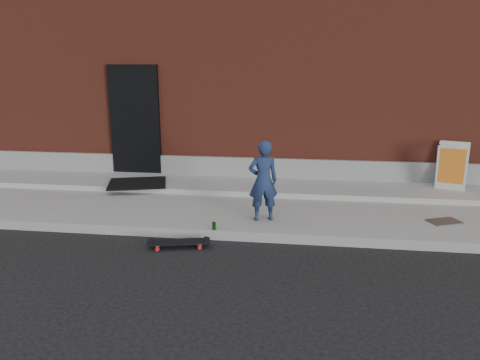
% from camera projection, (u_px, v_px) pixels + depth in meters
% --- Properties ---
extents(ground, '(80.00, 80.00, 0.00)m').
position_uv_depth(ground, '(239.00, 241.00, 6.97)').
color(ground, black).
rests_on(ground, ground).
extents(sidewalk, '(20.00, 3.00, 0.15)m').
position_uv_depth(sidewalk, '(250.00, 206.00, 8.39)').
color(sidewalk, gray).
rests_on(sidewalk, ground).
extents(apron, '(20.00, 1.20, 0.10)m').
position_uv_depth(apron, '(255.00, 186.00, 9.22)').
color(apron, gray).
rests_on(apron, sidewalk).
extents(building, '(20.00, 8.10, 5.00)m').
position_uv_depth(building, '(273.00, 64.00, 13.04)').
color(building, maroon).
rests_on(building, ground).
extents(child, '(0.54, 0.43, 1.28)m').
position_uv_depth(child, '(263.00, 181.00, 7.30)').
color(child, '#1B294C').
rests_on(child, sidewalk).
extents(skateboard, '(0.89, 0.41, 0.10)m').
position_uv_depth(skateboard, '(179.00, 242.00, 6.72)').
color(skateboard, red).
rests_on(skateboard, ground).
extents(pizza_sign, '(0.70, 0.76, 0.88)m').
position_uv_depth(pizza_sign, '(452.00, 166.00, 8.74)').
color(pizza_sign, silver).
rests_on(pizza_sign, apron).
extents(soda_can, '(0.06, 0.06, 0.11)m').
position_uv_depth(soda_can, '(214.00, 226.00, 7.01)').
color(soda_can, '#177620').
rests_on(soda_can, sidewalk).
extents(doormat, '(1.30, 1.16, 0.03)m').
position_uv_depth(doormat, '(137.00, 183.00, 9.17)').
color(doormat, black).
rests_on(doormat, apron).
extents(utility_plate, '(0.57, 0.48, 0.01)m').
position_uv_depth(utility_plate, '(444.00, 221.00, 7.35)').
color(utility_plate, '#4A4A4E').
rests_on(utility_plate, sidewalk).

